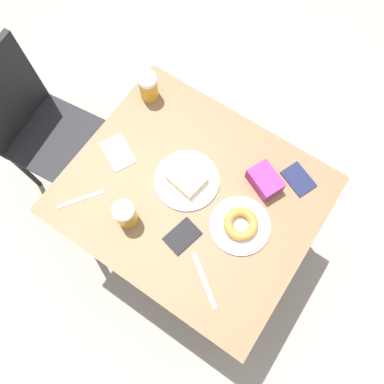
{
  "coord_description": "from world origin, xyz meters",
  "views": [
    {
      "loc": [
        -0.4,
        -0.27,
        2.09
      ],
      "look_at": [
        0.0,
        0.0,
        0.74
      ],
      "focal_mm": 35.0,
      "sensor_mm": 36.0,
      "label": 1
    }
  ],
  "objects_px": {
    "plate_with_cake": "(187,179)",
    "beer_mug_left": "(126,214)",
    "plate_with_donut": "(240,225)",
    "napkin_folded": "(118,152)",
    "chair": "(31,121)",
    "passport_far_edge": "(182,236)",
    "passport_near_edge": "(298,179)",
    "blue_pouch": "(265,181)",
    "beer_mug_center": "(148,87)",
    "knife": "(204,280)",
    "fork": "(80,199)"
  },
  "relations": [
    {
      "from": "plate_with_cake",
      "to": "beer_mug_left",
      "type": "xyz_separation_m",
      "value": [
        -0.25,
        0.1,
        0.05
      ]
    },
    {
      "from": "plate_with_donut",
      "to": "napkin_folded",
      "type": "distance_m",
      "value": 0.57
    },
    {
      "from": "chair",
      "to": "napkin_folded",
      "type": "bearing_deg",
      "value": -91.76
    },
    {
      "from": "napkin_folded",
      "to": "passport_far_edge",
      "type": "distance_m",
      "value": 0.43
    },
    {
      "from": "chair",
      "to": "plate_with_cake",
      "type": "height_order",
      "value": "chair"
    },
    {
      "from": "plate_with_donut",
      "to": "passport_near_edge",
      "type": "distance_m",
      "value": 0.3
    },
    {
      "from": "chair",
      "to": "plate_with_cake",
      "type": "distance_m",
      "value": 0.86
    },
    {
      "from": "blue_pouch",
      "to": "passport_near_edge",
      "type": "bearing_deg",
      "value": -49.03
    },
    {
      "from": "chair",
      "to": "passport_near_edge",
      "type": "height_order",
      "value": "chair"
    },
    {
      "from": "passport_near_edge",
      "to": "passport_far_edge",
      "type": "bearing_deg",
      "value": 150.68
    },
    {
      "from": "chair",
      "to": "beer_mug_left",
      "type": "xyz_separation_m",
      "value": [
        -0.15,
        -0.73,
        0.25
      ]
    },
    {
      "from": "beer_mug_center",
      "to": "blue_pouch",
      "type": "relative_size",
      "value": 0.79
    },
    {
      "from": "knife",
      "to": "blue_pouch",
      "type": "relative_size",
      "value": 1.16
    },
    {
      "from": "plate_with_donut",
      "to": "knife",
      "type": "distance_m",
      "value": 0.24
    },
    {
      "from": "beer_mug_center",
      "to": "fork",
      "type": "distance_m",
      "value": 0.54
    },
    {
      "from": "knife",
      "to": "passport_near_edge",
      "type": "xyz_separation_m",
      "value": [
        0.53,
        -0.09,
        0.0
      ]
    },
    {
      "from": "napkin_folded",
      "to": "passport_near_edge",
      "type": "xyz_separation_m",
      "value": [
        0.31,
        -0.66,
        0.0
      ]
    },
    {
      "from": "plate_with_cake",
      "to": "passport_near_edge",
      "type": "distance_m",
      "value": 0.44
    },
    {
      "from": "beer_mug_center",
      "to": "napkin_folded",
      "type": "bearing_deg",
      "value": -169.55
    },
    {
      "from": "fork",
      "to": "chair",
      "type": "bearing_deg",
      "value": 70.21
    },
    {
      "from": "plate_with_cake",
      "to": "napkin_folded",
      "type": "xyz_separation_m",
      "value": [
        -0.05,
        0.3,
        -0.01
      ]
    },
    {
      "from": "chair",
      "to": "beer_mug_left",
      "type": "bearing_deg",
      "value": -108.51
    },
    {
      "from": "plate_with_cake",
      "to": "beer_mug_left",
      "type": "distance_m",
      "value": 0.28
    },
    {
      "from": "chair",
      "to": "passport_far_edge",
      "type": "relative_size",
      "value": 6.17
    },
    {
      "from": "chair",
      "to": "blue_pouch",
      "type": "distance_m",
      "value": 1.14
    },
    {
      "from": "knife",
      "to": "beer_mug_center",
      "type": "bearing_deg",
      "value": 50.18
    },
    {
      "from": "beer_mug_left",
      "to": "knife",
      "type": "relative_size",
      "value": 0.68
    },
    {
      "from": "knife",
      "to": "passport_far_edge",
      "type": "relative_size",
      "value": 1.27
    },
    {
      "from": "chair",
      "to": "napkin_folded",
      "type": "relative_size",
      "value": 5.06
    },
    {
      "from": "passport_near_edge",
      "to": "passport_far_edge",
      "type": "relative_size",
      "value": 1.05
    },
    {
      "from": "fork",
      "to": "blue_pouch",
      "type": "height_order",
      "value": "blue_pouch"
    },
    {
      "from": "plate_with_donut",
      "to": "beer_mug_left",
      "type": "xyz_separation_m",
      "value": [
        -0.21,
        0.37,
        0.04
      ]
    },
    {
      "from": "napkin_folded",
      "to": "passport_far_edge",
      "type": "height_order",
      "value": "passport_far_edge"
    },
    {
      "from": "beer_mug_left",
      "to": "napkin_folded",
      "type": "bearing_deg",
      "value": 45.52
    },
    {
      "from": "chair",
      "to": "blue_pouch",
      "type": "height_order",
      "value": "chair"
    },
    {
      "from": "beer_mug_center",
      "to": "passport_near_edge",
      "type": "relative_size",
      "value": 0.82
    },
    {
      "from": "beer_mug_left",
      "to": "fork",
      "type": "height_order",
      "value": "beer_mug_left"
    },
    {
      "from": "beer_mug_left",
      "to": "passport_far_edge",
      "type": "relative_size",
      "value": 0.86
    },
    {
      "from": "chair",
      "to": "passport_far_edge",
      "type": "xyz_separation_m",
      "value": [
        -0.09,
        -0.94,
        0.19
      ]
    },
    {
      "from": "passport_near_edge",
      "to": "blue_pouch",
      "type": "height_order",
      "value": "blue_pouch"
    },
    {
      "from": "napkin_folded",
      "to": "blue_pouch",
      "type": "distance_m",
      "value": 0.6
    },
    {
      "from": "knife",
      "to": "napkin_folded",
      "type": "bearing_deg",
      "value": 68.17
    },
    {
      "from": "beer_mug_left",
      "to": "passport_near_edge",
      "type": "xyz_separation_m",
      "value": [
        0.5,
        -0.46,
        -0.06
      ]
    },
    {
      "from": "knife",
      "to": "passport_near_edge",
      "type": "relative_size",
      "value": 1.21
    },
    {
      "from": "passport_far_edge",
      "to": "chair",
      "type": "bearing_deg",
      "value": 84.5
    },
    {
      "from": "plate_with_cake",
      "to": "knife",
      "type": "relative_size",
      "value": 1.41
    },
    {
      "from": "plate_with_donut",
      "to": "beer_mug_left",
      "type": "height_order",
      "value": "beer_mug_left"
    },
    {
      "from": "chair",
      "to": "blue_pouch",
      "type": "relative_size",
      "value": 5.64
    },
    {
      "from": "plate_with_donut",
      "to": "blue_pouch",
      "type": "distance_m",
      "value": 0.2
    },
    {
      "from": "beer_mug_left",
      "to": "beer_mug_center",
      "type": "relative_size",
      "value": 1.0
    }
  ]
}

